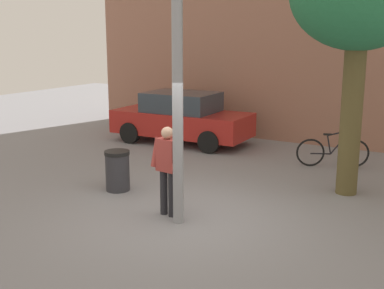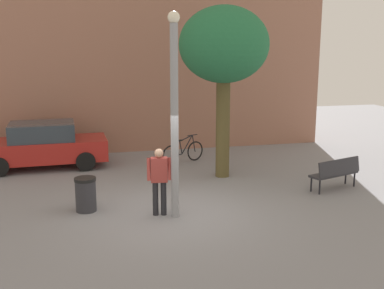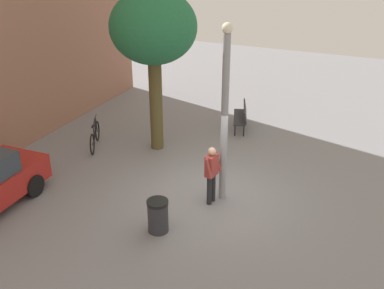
{
  "view_description": "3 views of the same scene",
  "coord_description": "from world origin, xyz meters",
  "px_view_note": "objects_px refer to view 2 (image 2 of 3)",
  "views": [
    {
      "loc": [
        4.53,
        -7.54,
        3.33
      ],
      "look_at": [
        -0.35,
        0.76,
        1.16
      ],
      "focal_mm": 46.86,
      "sensor_mm": 36.0,
      "label": 1
    },
    {
      "loc": [
        -2.12,
        -11.07,
        4.1
      ],
      "look_at": [
        0.79,
        1.04,
        1.47
      ],
      "focal_mm": 44.14,
      "sensor_mm": 36.0,
      "label": 2
    },
    {
      "loc": [
        -10.36,
        -4.04,
        6.83
      ],
      "look_at": [
        0.78,
        0.88,
        1.09
      ],
      "focal_mm": 42.77,
      "sensor_mm": 36.0,
      "label": 3
    }
  ],
  "objects_px": {
    "trash_bin": "(86,194)",
    "bicycle_black": "(183,152)",
    "lamppost": "(174,112)",
    "plaza_tree": "(224,47)",
    "park_bench": "(336,171)",
    "person_by_lamppost": "(159,177)",
    "parked_car_red": "(43,145)"
  },
  "relations": [
    {
      "from": "parked_car_red",
      "to": "trash_bin",
      "type": "relative_size",
      "value": 4.91
    },
    {
      "from": "person_by_lamppost",
      "to": "park_bench",
      "type": "bearing_deg",
      "value": 9.26
    },
    {
      "from": "park_bench",
      "to": "plaza_tree",
      "type": "height_order",
      "value": "plaza_tree"
    },
    {
      "from": "lamppost",
      "to": "trash_bin",
      "type": "xyz_separation_m",
      "value": [
        -2.1,
        0.91,
        -2.15
      ]
    },
    {
      "from": "bicycle_black",
      "to": "trash_bin",
      "type": "distance_m",
      "value": 5.49
    },
    {
      "from": "plaza_tree",
      "to": "parked_car_red",
      "type": "relative_size",
      "value": 1.24
    },
    {
      "from": "person_by_lamppost",
      "to": "trash_bin",
      "type": "bearing_deg",
      "value": 157.67
    },
    {
      "from": "lamppost",
      "to": "park_bench",
      "type": "height_order",
      "value": "lamppost"
    },
    {
      "from": "plaza_tree",
      "to": "trash_bin",
      "type": "height_order",
      "value": "plaza_tree"
    },
    {
      "from": "trash_bin",
      "to": "lamppost",
      "type": "bearing_deg",
      "value": -23.47
    },
    {
      "from": "lamppost",
      "to": "trash_bin",
      "type": "bearing_deg",
      "value": 156.53
    },
    {
      "from": "park_bench",
      "to": "parked_car_red",
      "type": "distance_m",
      "value": 9.52
    },
    {
      "from": "plaza_tree",
      "to": "trash_bin",
      "type": "relative_size",
      "value": 6.09
    },
    {
      "from": "lamppost",
      "to": "person_by_lamppost",
      "type": "distance_m",
      "value": 1.67
    },
    {
      "from": "lamppost",
      "to": "plaza_tree",
      "type": "bearing_deg",
      "value": 55.65
    },
    {
      "from": "plaza_tree",
      "to": "parked_car_red",
      "type": "xyz_separation_m",
      "value": [
        -5.59,
        2.45,
        -3.26
      ]
    },
    {
      "from": "park_bench",
      "to": "plaza_tree",
      "type": "bearing_deg",
      "value": 142.19
    },
    {
      "from": "park_bench",
      "to": "lamppost",
      "type": "bearing_deg",
      "value": -167.94
    },
    {
      "from": "park_bench",
      "to": "plaza_tree",
      "type": "relative_size",
      "value": 0.32
    },
    {
      "from": "trash_bin",
      "to": "bicycle_black",
      "type": "bearing_deg",
      "value": 50.98
    },
    {
      "from": "park_bench",
      "to": "trash_bin",
      "type": "height_order",
      "value": "park_bench"
    },
    {
      "from": "plaza_tree",
      "to": "park_bench",
      "type": "bearing_deg",
      "value": -37.81
    },
    {
      "from": "park_bench",
      "to": "bicycle_black",
      "type": "bearing_deg",
      "value": 131.0
    },
    {
      "from": "bicycle_black",
      "to": "parked_car_red",
      "type": "distance_m",
      "value": 4.8
    },
    {
      "from": "person_by_lamppost",
      "to": "parked_car_red",
      "type": "bearing_deg",
      "value": 119.31
    },
    {
      "from": "park_bench",
      "to": "plaza_tree",
      "type": "xyz_separation_m",
      "value": [
        -2.75,
        2.14,
        3.49
      ]
    },
    {
      "from": "lamppost",
      "to": "trash_bin",
      "type": "distance_m",
      "value": 3.14
    },
    {
      "from": "person_by_lamppost",
      "to": "plaza_tree",
      "type": "height_order",
      "value": "plaza_tree"
    },
    {
      "from": "park_bench",
      "to": "trash_bin",
      "type": "bearing_deg",
      "value": -178.84
    },
    {
      "from": "person_by_lamppost",
      "to": "parked_car_red",
      "type": "height_order",
      "value": "person_by_lamppost"
    },
    {
      "from": "parked_car_red",
      "to": "park_bench",
      "type": "bearing_deg",
      "value": -28.79
    },
    {
      "from": "lamppost",
      "to": "person_by_lamppost",
      "type": "height_order",
      "value": "lamppost"
    }
  ]
}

